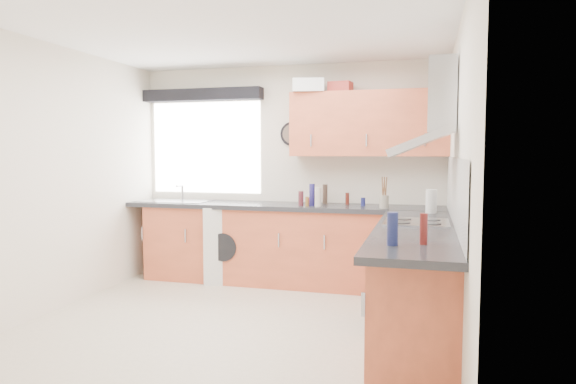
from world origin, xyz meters
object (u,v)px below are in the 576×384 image
(extractor_hood, at_px, (431,118))
(washing_machine, at_px, (233,243))
(oven, at_px, (415,281))
(upper_cabinets, at_px, (369,124))

(extractor_hood, relative_size, washing_machine, 0.89)
(washing_machine, bearing_deg, oven, -45.34)
(oven, relative_size, washing_machine, 0.97)
(extractor_hood, distance_m, upper_cabinets, 1.48)
(washing_machine, bearing_deg, extractor_hood, -44.20)
(extractor_hood, distance_m, washing_machine, 2.85)
(upper_cabinets, bearing_deg, oven, -67.46)
(oven, bearing_deg, upper_cabinets, 112.54)
(extractor_hood, xyz_separation_m, washing_machine, (-2.20, 1.22, -1.33))
(upper_cabinets, bearing_deg, extractor_hood, -63.87)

